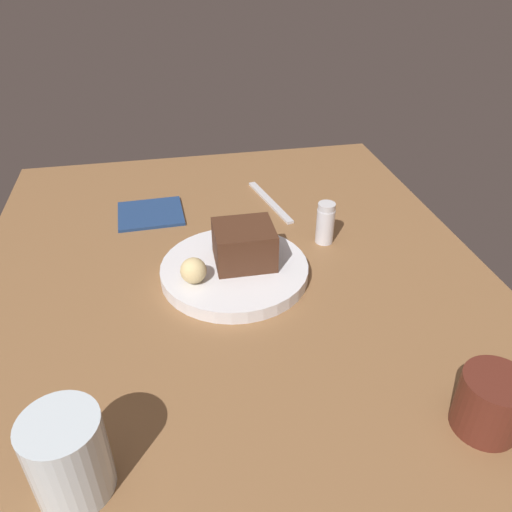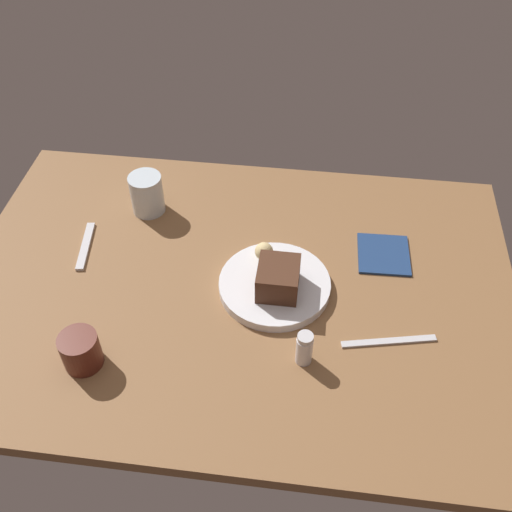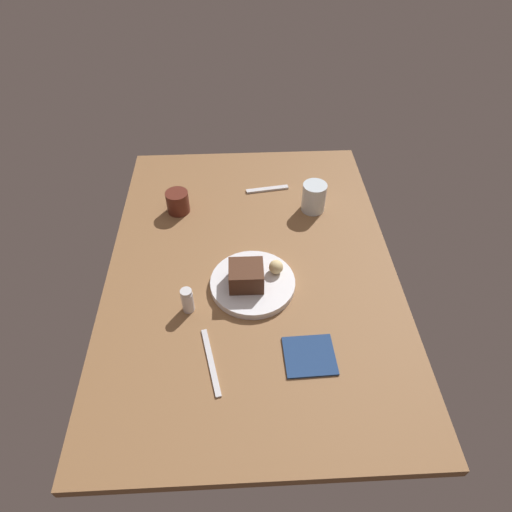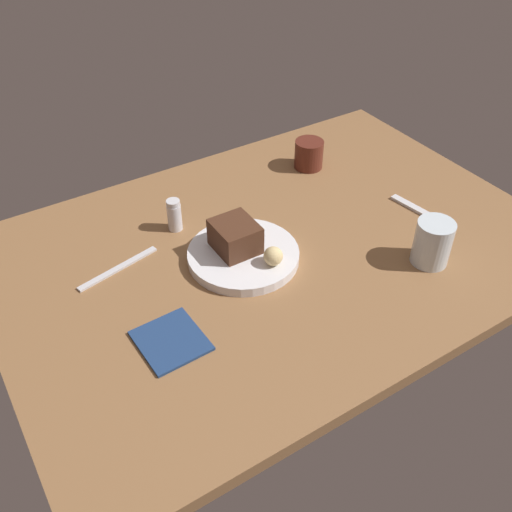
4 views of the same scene
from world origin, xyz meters
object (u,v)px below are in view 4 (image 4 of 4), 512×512
at_px(dessert_plate, 242,254).
at_px(dessert_spoon, 418,210).
at_px(folded_napkin, 171,341).
at_px(butter_knife, 118,268).
at_px(water_glass, 433,243).
at_px(coffee_cup, 309,154).
at_px(bread_roll, 273,256).
at_px(salt_shaker, 174,215).
at_px(chocolate_cake_slice, 235,236).

distance_m(dessert_plate, dessert_spoon, 0.45).
bearing_deg(folded_napkin, butter_knife, -88.96).
height_order(water_glass, coffee_cup, water_glass).
relative_size(dessert_spoon, folded_napkin, 1.20).
bearing_deg(dessert_spoon, bread_roll, 81.20).
distance_m(dessert_spoon, folded_napkin, 0.68).
bearing_deg(butter_knife, salt_shaker, 8.67).
bearing_deg(water_glass, butter_knife, -29.98).
xyz_separation_m(chocolate_cake_slice, salt_shaker, (0.07, -0.16, -0.02)).
xyz_separation_m(chocolate_cake_slice, dessert_spoon, (-0.45, 0.09, -0.05)).
relative_size(chocolate_cake_slice, folded_napkin, 0.75).
height_order(salt_shaker, water_glass, water_glass).
relative_size(chocolate_cake_slice, butter_knife, 0.50).
distance_m(chocolate_cake_slice, butter_knife, 0.25).
bearing_deg(butter_knife, dessert_plate, -36.78).
relative_size(chocolate_cake_slice, salt_shaker, 1.23).
height_order(water_glass, butter_knife, water_glass).
bearing_deg(dessert_spoon, dessert_plate, 72.19).
distance_m(chocolate_cake_slice, dessert_spoon, 0.46).
relative_size(dessert_plate, coffee_cup, 3.19).
relative_size(bread_roll, coffee_cup, 0.54).
relative_size(bread_roll, butter_knife, 0.21).
relative_size(bread_roll, water_glass, 0.41).
bearing_deg(chocolate_cake_slice, water_glass, 145.34).
relative_size(dessert_plate, butter_knife, 1.25).
relative_size(dessert_plate, salt_shaker, 3.11).
xyz_separation_m(water_glass, butter_knife, (0.57, -0.33, -0.05)).
bearing_deg(dessert_spoon, chocolate_cake_slice, 70.58).
bearing_deg(coffee_cup, bread_roll, 43.88).
height_order(water_glass, folded_napkin, water_glass).
bearing_deg(folded_napkin, coffee_cup, -147.87).
xyz_separation_m(dessert_plate, folded_napkin, (0.23, 0.13, -0.01)).
height_order(dessert_plate, dessert_spoon, dessert_plate).
bearing_deg(chocolate_cake_slice, bread_roll, 114.80).
xyz_separation_m(salt_shaker, coffee_cup, (-0.42, -0.06, -0.00)).
bearing_deg(butter_knife, dessert_spoon, -27.33).
relative_size(water_glass, butter_knife, 0.52).
bearing_deg(coffee_cup, folded_napkin, 32.13).
bearing_deg(folded_napkin, dessert_spoon, -175.01).
height_order(salt_shaker, folded_napkin, salt_shaker).
distance_m(dessert_plate, salt_shaker, 0.19).
distance_m(dessert_plate, water_glass, 0.40).
xyz_separation_m(bread_roll, water_glass, (-0.30, 0.15, 0.01)).
distance_m(bread_roll, salt_shaker, 0.26).
xyz_separation_m(coffee_cup, dessert_spoon, (-0.10, 0.30, -0.03)).
bearing_deg(coffee_cup, water_glass, 88.38).
bearing_deg(salt_shaker, bread_roll, 113.41).
relative_size(salt_shaker, butter_knife, 0.40).
height_order(salt_shaker, butter_knife, salt_shaker).
bearing_deg(dessert_plate, folded_napkin, 29.60).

